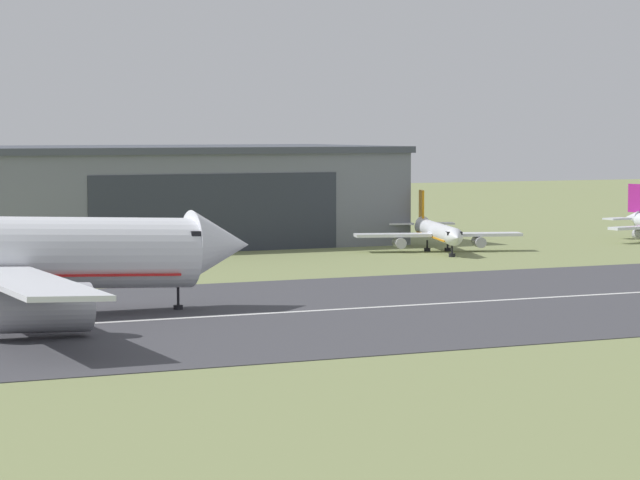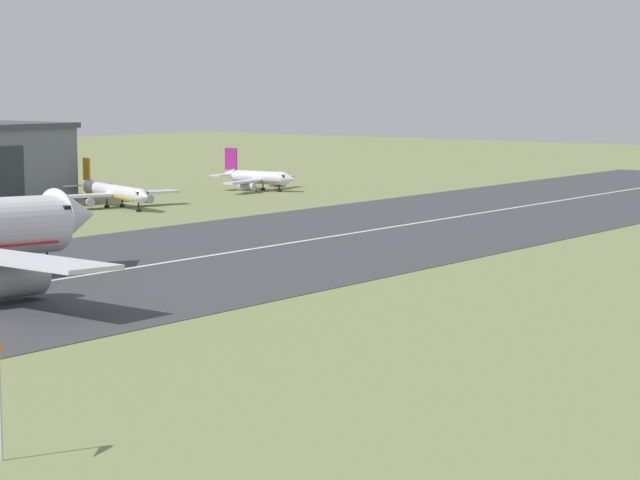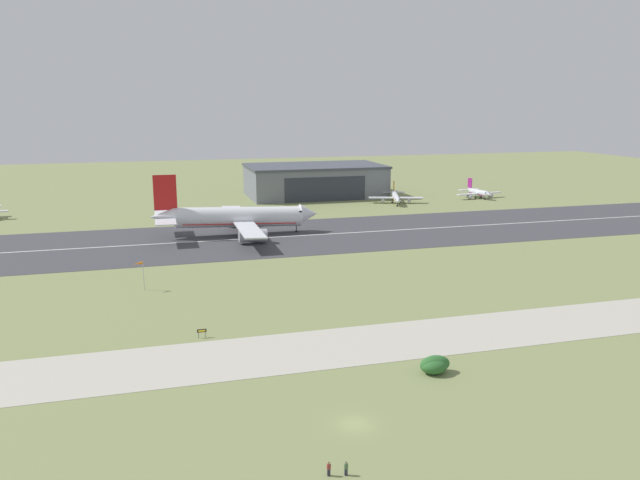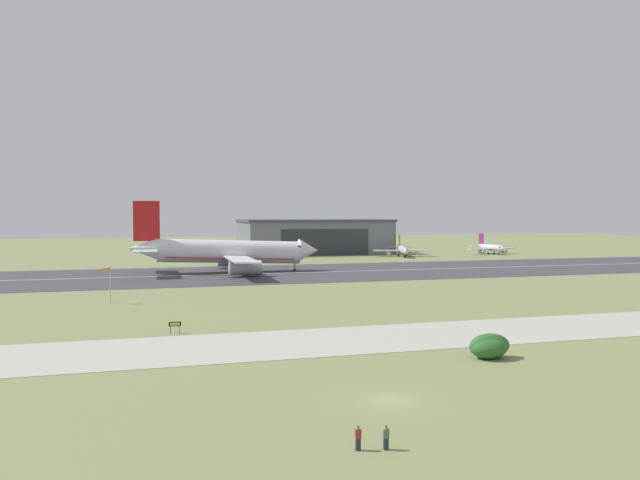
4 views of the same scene
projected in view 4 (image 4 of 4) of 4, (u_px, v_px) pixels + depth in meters
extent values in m
plane|color=#7A8451|center=(263.00, 306.00, 107.40)|extent=(661.84, 661.84, 0.00)
cube|color=#3D3D42|center=(221.00, 275.00, 161.83)|extent=(421.84, 51.49, 0.06)
cube|color=silver|center=(221.00, 275.00, 161.83)|extent=(379.65, 0.70, 0.01)
cube|color=#B2AD9E|center=(311.00, 342.00, 77.06)|extent=(316.38, 16.67, 0.05)
cube|color=slate|center=(314.00, 237.00, 251.70)|extent=(57.54, 33.29, 12.72)
cube|color=#424751|center=(314.00, 221.00, 251.41)|extent=(58.54, 34.29, 0.90)
cube|color=#2D333D|center=(326.00, 242.00, 235.73)|extent=(34.52, 0.12, 10.18)
cylinder|color=silver|center=(230.00, 252.00, 168.43)|extent=(38.51, 6.52, 7.40)
cone|color=silver|center=(308.00, 250.00, 174.33)|extent=(5.80, 6.22, 6.34)
cone|color=silver|center=(142.00, 249.00, 162.24)|extent=(7.63, 5.62, 5.79)
cube|color=black|center=(298.00, 246.00, 173.45)|extent=(1.16, 5.25, 0.48)
cube|color=red|center=(230.00, 258.00, 168.50)|extent=(34.49, 6.18, 1.31)
cube|color=silver|center=(241.00, 259.00, 153.99)|extent=(6.38, 24.42, 0.60)
cylinder|color=#A8A8B2|center=(245.00, 267.00, 156.29)|extent=(8.17, 3.90, 4.08)
cube|color=silver|center=(226.00, 252.00, 183.37)|extent=(6.38, 24.42, 0.60)
cylinder|color=#A8A8B2|center=(231.00, 260.00, 181.92)|extent=(8.17, 3.90, 4.08)
cube|color=red|center=(146.00, 221.00, 162.23)|extent=(6.71, 0.34, 10.48)
cube|color=silver|center=(145.00, 251.00, 154.93)|extent=(5.96, 9.49, 0.24)
cube|color=silver|center=(145.00, 248.00, 169.94)|extent=(5.96, 9.49, 0.24)
cylinder|color=black|center=(295.00, 266.00, 173.44)|extent=(0.24, 0.24, 2.59)
cylinder|color=black|center=(295.00, 270.00, 173.49)|extent=(0.84, 0.84, 0.44)
cylinder|color=black|center=(233.00, 269.00, 165.13)|extent=(0.24, 0.24, 2.59)
cylinder|color=black|center=(233.00, 273.00, 165.17)|extent=(0.84, 0.84, 0.44)
cylinder|color=black|center=(229.00, 267.00, 172.25)|extent=(0.24, 0.24, 2.59)
cylinder|color=black|center=(229.00, 270.00, 172.29)|extent=(0.84, 0.84, 0.44)
cylinder|color=silver|center=(402.00, 249.00, 232.45)|extent=(8.31, 19.74, 2.27)
cone|color=silver|center=(406.00, 251.00, 221.44)|extent=(2.78, 2.64, 2.27)
cone|color=silver|center=(399.00, 247.00, 243.78)|extent=(2.78, 3.22, 2.04)
cube|color=black|center=(405.00, 250.00, 222.54)|extent=(2.17, 1.64, 0.44)
cube|color=orange|center=(402.00, 251.00, 232.48)|extent=(7.59, 17.80, 0.20)
cube|color=silver|center=(386.00, 250.00, 232.25)|extent=(10.29, 5.86, 0.40)
cylinder|color=#A8A8B2|center=(388.00, 253.00, 231.67)|extent=(2.24, 3.24, 1.41)
cube|color=silver|center=(419.00, 251.00, 231.88)|extent=(10.29, 5.86, 0.40)
cylinder|color=#A8A8B2|center=(417.00, 253.00, 231.35)|extent=(2.24, 3.24, 1.41)
cube|color=orange|center=(400.00, 240.00, 243.26)|extent=(1.02, 2.43, 3.85)
cube|color=silver|center=(392.00, 247.00, 243.87)|extent=(3.96, 3.12, 0.24)
cube|color=silver|center=(407.00, 247.00, 243.69)|extent=(3.96, 3.12, 0.24)
cylinder|color=black|center=(405.00, 256.00, 223.74)|extent=(0.24, 0.24, 1.47)
cylinder|color=black|center=(405.00, 257.00, 223.76)|extent=(0.84, 0.84, 0.44)
cylinder|color=black|center=(399.00, 254.00, 232.67)|extent=(0.24, 0.24, 1.47)
cylinder|color=black|center=(399.00, 256.00, 232.69)|extent=(0.84, 0.84, 0.44)
cylinder|color=black|center=(406.00, 254.00, 232.59)|extent=(0.24, 0.24, 1.47)
cylinder|color=black|center=(406.00, 256.00, 232.61)|extent=(0.84, 0.84, 0.44)
cylinder|color=silver|center=(492.00, 248.00, 245.36)|extent=(3.82, 11.33, 2.45)
cone|color=silver|center=(503.00, 248.00, 239.25)|extent=(2.71, 2.50, 2.45)
cone|color=silver|center=(480.00, 246.00, 251.79)|extent=(2.56, 3.20, 2.21)
cube|color=black|center=(501.00, 247.00, 240.34)|extent=(2.21, 1.35, 0.44)
cube|color=#991E7A|center=(492.00, 249.00, 245.39)|extent=(3.56, 10.22, 0.20)
cube|color=silver|center=(479.00, 249.00, 242.78)|extent=(9.78, 3.19, 0.40)
cylinder|color=#A8A8B2|center=(482.00, 252.00, 242.76)|extent=(1.91, 3.35, 1.52)
cube|color=silver|center=(504.00, 248.00, 247.56)|extent=(9.78, 3.19, 0.40)
cylinder|color=#A8A8B2|center=(503.00, 251.00, 246.93)|extent=(1.91, 3.35, 1.52)
cube|color=#991E7A|center=(481.00, 239.00, 251.26)|extent=(0.61, 2.68, 4.17)
cube|color=silver|center=(474.00, 246.00, 250.52)|extent=(4.01, 2.79, 0.24)
cube|color=silver|center=(487.00, 246.00, 252.98)|extent=(4.01, 2.79, 0.24)
cylinder|color=black|center=(499.00, 253.00, 241.44)|extent=(0.24, 0.24, 1.34)
cylinder|color=black|center=(499.00, 254.00, 241.46)|extent=(0.84, 0.84, 0.44)
cylinder|color=black|center=(488.00, 252.00, 245.11)|extent=(0.24, 0.24, 1.34)
cylinder|color=black|center=(488.00, 254.00, 245.13)|extent=(0.84, 0.84, 0.44)
cylinder|color=black|center=(494.00, 252.00, 246.27)|extent=(0.24, 0.24, 1.34)
cylinder|color=black|center=(494.00, 253.00, 246.29)|extent=(0.84, 0.84, 0.44)
ellipsoid|color=#2D662D|center=(488.00, 348.00, 68.31)|extent=(4.23, 3.47, 2.40)
ellipsoid|color=#2D662D|center=(489.00, 346.00, 68.49)|extent=(4.75, 2.54, 2.71)
cylinder|color=#B7B7BC|center=(110.00, 285.00, 110.64)|extent=(0.14, 0.14, 6.36)
cone|color=orange|center=(104.00, 269.00, 109.71)|extent=(2.11, 1.47, 0.60)
cylinder|color=#4C4C51|center=(171.00, 330.00, 82.42)|extent=(0.10, 0.10, 0.98)
cylinder|color=#4C4C51|center=(179.00, 330.00, 82.73)|extent=(0.10, 0.10, 0.98)
cube|color=black|center=(175.00, 324.00, 82.54)|extent=(1.62, 0.12, 0.56)
cube|color=yellow|center=(175.00, 324.00, 82.48)|extent=(1.23, 0.02, 0.34)
cube|color=#282B38|center=(358.00, 444.00, 41.76)|extent=(0.32, 0.22, 0.79)
cube|color=maroon|center=(358.00, 434.00, 41.73)|extent=(0.40, 0.24, 0.63)
sphere|color=tan|center=(358.00, 428.00, 41.71)|extent=(0.22, 0.22, 0.22)
sphere|color=black|center=(358.00, 427.00, 41.71)|extent=(0.18, 0.18, 0.18)
cube|color=#282B38|center=(386.00, 444.00, 41.87)|extent=(0.32, 0.22, 0.79)
cube|color=#4C6B47|center=(386.00, 434.00, 41.84)|extent=(0.40, 0.24, 0.62)
sphere|color=tan|center=(386.00, 427.00, 41.82)|extent=(0.21, 0.21, 0.21)
sphere|color=black|center=(386.00, 427.00, 41.82)|extent=(0.18, 0.18, 0.18)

